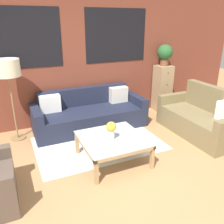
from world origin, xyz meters
name	(u,v)px	position (x,y,z in m)	size (l,w,h in m)	color
ground_plane	(128,180)	(0.00, 0.00, 0.00)	(16.00, 16.00, 0.00)	#AD7F51
wall_back_brick	(74,57)	(0.00, 2.44, 1.41)	(8.40, 0.09, 2.80)	brown
rug	(98,143)	(0.02, 1.18, 0.00)	(2.23, 1.46, 0.00)	silver
couch_dark	(89,114)	(0.12, 1.95, 0.28)	(2.28, 0.88, 0.78)	#1E2338
settee_vintage	(201,119)	(2.01, 0.73, 0.31)	(0.80, 1.67, 0.92)	olive
coffee_table	(112,141)	(0.02, 0.57, 0.35)	(0.97, 0.97, 0.40)	silver
floor_lamp	(7,71)	(-1.30, 2.00, 1.30)	(0.43, 0.43, 1.50)	olive
drawer_cabinet	(162,88)	(2.10, 2.18, 0.55)	(0.37, 0.37, 1.11)	tan
potted_plant	(165,53)	(2.10, 2.18, 1.39)	(0.36, 0.36, 0.49)	brown
flower_vase	(111,129)	(-0.01, 0.54, 0.57)	(0.16, 0.16, 0.28)	silver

